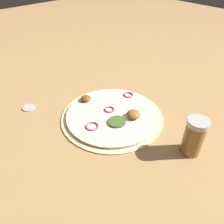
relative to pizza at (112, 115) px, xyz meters
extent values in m
plane|color=tan|center=(0.00, 0.00, -0.01)|extent=(3.00, 3.00, 0.00)
cylinder|color=beige|center=(0.00, 0.00, 0.00)|extent=(0.29, 0.29, 0.01)
cylinder|color=#EFE5C1|center=(0.00, 0.00, 0.00)|extent=(0.26, 0.26, 0.00)
torus|color=#A34C70|center=(-0.01, 0.08, 0.01)|extent=(0.04, 0.04, 0.00)
torus|color=#A34C70|center=(0.02, -0.01, 0.01)|extent=(0.03, 0.03, 0.00)
ellipsoid|color=#996633|center=(-0.05, -0.03, 0.01)|extent=(0.04, 0.04, 0.02)
cylinder|color=#47662D|center=(-0.04, 0.02, 0.01)|extent=(0.05, 0.05, 0.01)
ellipsoid|color=brown|center=(0.10, 0.02, 0.01)|extent=(0.03, 0.03, 0.02)
torus|color=#A34C70|center=(0.03, -0.10, 0.01)|extent=(0.03, 0.03, 0.00)
cylinder|color=olive|center=(-0.22, -0.05, 0.04)|extent=(0.05, 0.05, 0.08)
cylinder|color=beige|center=(-0.22, -0.05, 0.08)|extent=(0.05, 0.05, 0.01)
cylinder|color=beige|center=(0.20, 0.16, 0.00)|extent=(0.04, 0.04, 0.01)
camera|label=1|loc=(-0.36, 0.33, 0.39)|focal=35.00mm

